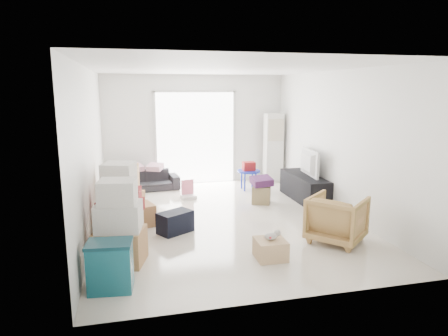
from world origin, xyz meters
TOP-DOWN VIEW (x-y plane):
  - room_shell at (0.00, 0.00)m, footprint 4.98×6.48m
  - sliding_door at (0.00, 2.98)m, footprint 2.10×0.04m
  - ac_tower at (1.95, 2.65)m, footprint 0.45×0.30m
  - tv_console at (2.00, 0.84)m, footprint 0.49×1.62m
  - television at (2.00, 0.84)m, footprint 0.64×1.01m
  - sofa at (-1.29, 2.50)m, footprint 1.58×0.59m
  - pillow_left at (-1.53, 2.55)m, footprint 0.49×0.46m
  - pillow_right at (-1.06, 2.52)m, footprint 0.39×0.36m
  - armchair at (1.47, -1.51)m, footprint 1.07×1.07m
  - storage_bins at (-1.90, -2.30)m, footprint 0.56×0.42m
  - box_stack_a at (-1.80, -1.55)m, footprint 0.76×0.68m
  - box_stack_b at (-1.80, -0.60)m, footprint 0.76×0.73m
  - box_stack_c at (-1.77, 0.50)m, footprint 0.80×0.74m
  - loose_box at (-1.50, -0.03)m, footprint 0.57×0.57m
  - duffel_bag at (-0.94, -0.54)m, footprint 0.65×0.58m
  - ottoman at (1.02, 0.81)m, footprint 0.49×0.49m
  - blanket at (1.02, 0.81)m, footprint 0.41×0.41m
  - kids_table at (1.09, 1.96)m, footprint 0.54×0.54m
  - toy_walker at (-0.42, 1.54)m, footprint 0.35×0.32m
  - wood_crate at (0.25, -1.88)m, footprint 0.42×0.42m
  - plush_bunny at (0.27, -1.88)m, footprint 0.25×0.15m

SIDE VIEW (x-z plane):
  - toy_walker at x=-0.42m, z-range -0.09..0.31m
  - wood_crate at x=0.25m, z-range 0.00..0.28m
  - duffel_bag at x=-0.94m, z-range 0.00..0.36m
  - ottoman at x=1.02m, z-range 0.00..0.37m
  - loose_box at x=-1.50m, z-range 0.00..0.38m
  - tv_console at x=2.00m, z-range 0.00..0.54m
  - sofa at x=-1.29m, z-range 0.00..0.60m
  - storage_bins at x=-1.90m, z-range 0.00..0.60m
  - plush_bunny at x=0.27m, z-range 0.27..0.39m
  - armchair at x=1.47m, z-range 0.00..0.81m
  - blanket at x=1.02m, z-range 0.37..0.51m
  - box_stack_c at x=-1.77m, z-range -0.01..0.96m
  - kids_table at x=1.09m, z-range 0.14..0.81m
  - box_stack_a at x=-1.80m, z-range -0.06..1.11m
  - box_stack_b at x=-1.80m, z-range -0.08..1.14m
  - television at x=2.00m, z-range 0.54..0.67m
  - pillow_right at x=-1.06m, z-range 0.60..0.71m
  - pillow_left at x=-1.53m, z-range 0.60..0.73m
  - ac_tower at x=1.95m, z-range 0.00..1.75m
  - sliding_door at x=0.00m, z-range 0.08..2.41m
  - room_shell at x=0.00m, z-range -0.24..2.94m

